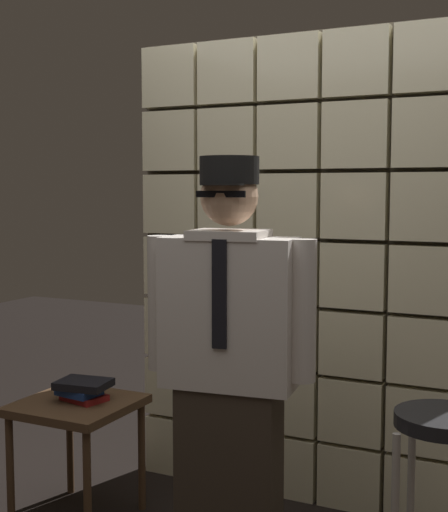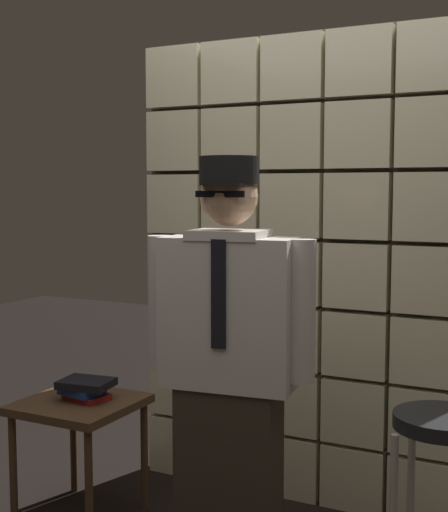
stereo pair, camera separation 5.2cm
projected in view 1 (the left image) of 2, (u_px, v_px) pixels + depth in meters
name	position (u px, v px, depth m)	size (l,w,h in m)	color
glass_block_wall	(321.00, 274.00, 3.54)	(2.03, 0.10, 2.37)	beige
standing_person	(229.00, 369.00, 2.78)	(0.68, 0.32, 1.70)	#382D23
bar_stool	(443.00, 473.00, 2.47)	(0.34, 0.34, 0.82)	black
side_table	(77.00, 417.00, 3.42)	(0.52, 0.52, 0.58)	#513823
book_stack	(83.00, 389.00, 3.41)	(0.26, 0.21, 0.10)	maroon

